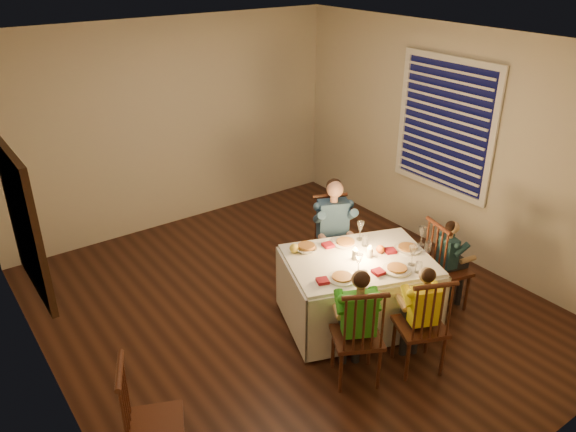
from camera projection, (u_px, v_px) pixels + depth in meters
ground at (291, 307)px, 5.74m from camera, size 5.00×5.00×0.00m
wall_left at (35, 264)px, 3.99m from camera, size 0.02×5.00×2.60m
wall_right at (452, 144)px, 6.35m from camera, size 0.02×5.00×2.60m
wall_back at (173, 126)px, 6.99m from camera, size 4.50×0.02×2.60m
ceiling at (291, 45)px, 4.59m from camera, size 5.00×5.00×0.00m
dining_table at (358, 277)px, 5.31m from camera, size 1.61×1.38×0.68m
chair_adult at (331, 280)px, 6.20m from camera, size 0.52×0.51×0.96m
chair_near_left at (354, 377)px, 4.81m from camera, size 0.53×0.52×0.96m
chair_near_right at (415, 366)px, 4.95m from camera, size 0.51×0.50×0.96m
chair_end at (442, 304)px, 5.78m from camera, size 0.46×0.48×0.96m
adult at (331, 280)px, 6.20m from camera, size 0.54×0.53×1.19m
child_green at (354, 377)px, 4.81m from camera, size 0.47×0.46×1.07m
child_yellow at (415, 366)px, 4.95m from camera, size 0.41×0.40×1.01m
child_teal at (442, 304)px, 5.78m from camera, size 0.33×0.35×0.96m
setting_adult at (346, 243)px, 5.47m from camera, size 0.33×0.33×0.02m
setting_green at (342, 278)px, 4.90m from camera, size 0.33×0.33×0.02m
setting_yellow at (397, 269)px, 5.03m from camera, size 0.33×0.33×0.02m
setting_teal at (407, 249)px, 5.37m from camera, size 0.33×0.33×0.02m
candle_left at (355, 255)px, 5.19m from camera, size 0.06×0.06×0.10m
candle_right at (370, 253)px, 5.23m from camera, size 0.06×0.06×0.10m
squash at (294, 248)px, 5.31m from camera, size 0.09×0.09×0.09m
orange_fruit at (380, 249)px, 5.30m from camera, size 0.08×0.08×0.08m
serving_bowl at (306, 249)px, 5.34m from camera, size 0.28×0.28×0.05m
wall_mirror at (24, 223)px, 4.13m from camera, size 0.06×0.95×1.15m
window_blinds at (444, 126)px, 6.31m from camera, size 0.07×1.34×1.54m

